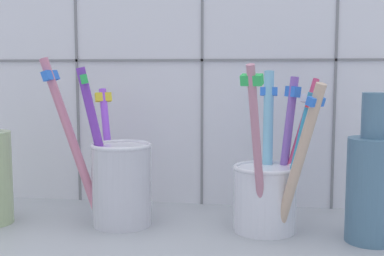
# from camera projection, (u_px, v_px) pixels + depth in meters

# --- Properties ---
(counter_slab) EXTENTS (0.64, 0.22, 0.02)m
(counter_slab) POSITION_uv_depth(u_px,v_px,m) (190.00, 240.00, 0.53)
(counter_slab) COLOR #9EA3A8
(counter_slab) RESTS_ON ground
(tile_wall_back) EXTENTS (0.64, 0.02, 0.45)m
(tile_wall_back) POSITION_uv_depth(u_px,v_px,m) (203.00, 41.00, 0.62)
(tile_wall_back) COLOR white
(tile_wall_back) RESTS_ON ground
(toothbrush_cup_left) EXTENTS (0.12, 0.09, 0.18)m
(toothbrush_cup_left) POSITION_uv_depth(u_px,v_px,m) (118.00, 178.00, 0.55)
(toothbrush_cup_left) COLOR silver
(toothbrush_cup_left) RESTS_ON counter_slab
(toothbrush_cup_right) EXTENTS (0.09, 0.12, 0.17)m
(toothbrush_cup_right) POSITION_uv_depth(u_px,v_px,m) (269.00, 186.00, 0.52)
(toothbrush_cup_right) COLOR silver
(toothbrush_cup_right) RESTS_ON counter_slab
(ceramic_vase) EXTENTS (0.05, 0.05, 0.15)m
(ceramic_vase) POSITION_uv_depth(u_px,v_px,m) (372.00, 183.00, 0.49)
(ceramic_vase) COLOR slate
(ceramic_vase) RESTS_ON counter_slab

